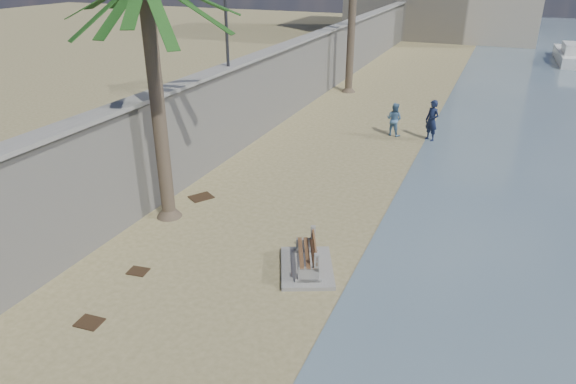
% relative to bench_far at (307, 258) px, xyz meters
% --- Properties ---
extents(seawall, '(0.45, 70.00, 3.50)m').
position_rel_bench_far_xyz_m(seawall, '(-6.02, 14.88, 1.39)').
color(seawall, gray).
rests_on(seawall, ground_plane).
extents(wall_cap, '(0.80, 70.00, 0.12)m').
position_rel_bench_far_xyz_m(wall_cap, '(-6.02, 14.88, 3.19)').
color(wall_cap, gray).
rests_on(wall_cap, seawall).
extents(bench_far, '(2.00, 2.32, 0.82)m').
position_rel_bench_far_xyz_m(bench_far, '(0.00, 0.00, 0.00)').
color(bench_far, gray).
rests_on(bench_far, ground_plane).
extents(person_a, '(0.91, 0.84, 2.08)m').
position_rel_bench_far_xyz_m(person_a, '(1.35, 11.86, 0.68)').
color(person_a, '#141D39').
rests_on(person_a, ground_plane).
extents(person_b, '(0.95, 0.82, 1.68)m').
position_rel_bench_far_xyz_m(person_b, '(-0.32, 11.93, 0.48)').
color(person_b, teal).
rests_on(person_b, ground_plane).
extents(yacht_far, '(2.35, 7.56, 1.50)m').
position_rel_bench_far_xyz_m(yacht_far, '(8.60, 35.32, -0.01)').
color(yacht_far, silver).
rests_on(yacht_far, bay_water).
extents(debris_b, '(0.60, 0.49, 0.03)m').
position_rel_bench_far_xyz_m(debris_b, '(-3.71, -3.91, -0.34)').
color(debris_b, '#382616').
rests_on(debris_b, ground_plane).
extents(debris_c, '(0.90, 0.94, 0.03)m').
position_rel_bench_far_xyz_m(debris_c, '(-4.89, 2.74, -0.34)').
color(debris_c, '#382616').
rests_on(debris_c, ground_plane).
extents(debris_d, '(0.55, 0.46, 0.03)m').
position_rel_bench_far_xyz_m(debris_d, '(-4.01, -1.81, -0.34)').
color(debris_d, '#382616').
rests_on(debris_d, ground_plane).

